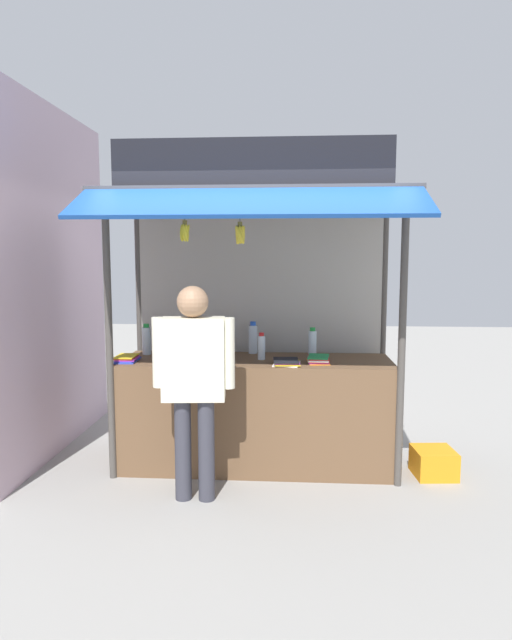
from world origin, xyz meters
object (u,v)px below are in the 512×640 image
(water_bottle_rear_center, at_px, (261,347))
(water_bottle_front_right, at_px, (253,338))
(plastic_crate, at_px, (434,463))
(water_bottle_right, at_px, (312,343))
(vendor_person, at_px, (194,373))
(magazine_stack_back_right, at_px, (127,358))
(banana_bunch_inner_left, at_px, (240,234))
(banana_bunch_inner_right, at_px, (185,232))
(water_bottle_front_left, at_px, (147,340))
(magazine_stack_back_left, at_px, (318,359))
(magazine_stack_left, at_px, (286,362))

(water_bottle_rear_center, bearing_deg, water_bottle_front_right, 107.60)
(plastic_crate, bearing_deg, water_bottle_right, 161.14)
(water_bottle_rear_center, height_order, vendor_person, vendor_person)
(water_bottle_rear_center, relative_size, plastic_crate, 0.72)
(water_bottle_front_right, xyz_separation_m, water_bottle_right, (0.55, -0.12, -0.02))
(magazine_stack_back_right, bearing_deg, banana_bunch_inner_left, -17.40)
(water_bottle_front_right, distance_m, vendor_person, 1.12)
(banana_bunch_inner_right, bearing_deg, water_bottle_front_left, 127.37)
(magazine_stack_back_right, relative_size, banana_bunch_inner_right, 0.96)
(water_bottle_rear_center, height_order, banana_bunch_inner_left, banana_bunch_inner_left)
(water_bottle_right, distance_m, magazine_stack_back_left, 0.30)
(banana_bunch_inner_right, height_order, banana_bunch_inner_left, same)
(water_bottle_front_left, relative_size, magazine_stack_back_right, 1.03)
(water_bottle_right, relative_size, banana_bunch_inner_right, 0.92)
(magazine_stack_left, bearing_deg, banana_bunch_inner_right, -161.22)
(water_bottle_right, xyz_separation_m, banana_bunch_inner_right, (-1.02, -0.66, 0.96))
(water_bottle_front_right, xyz_separation_m, vendor_person, (-0.37, -1.05, -0.11))
(water_bottle_right, bearing_deg, magazine_stack_back_right, -167.84)
(water_bottle_rear_center, height_order, magazine_stack_left, water_bottle_rear_center)
(magazine_stack_left, xyz_separation_m, plastic_crate, (1.26, 0.04, -0.86))
(banana_bunch_inner_left, relative_size, vendor_person, 0.19)
(water_bottle_rear_center, distance_m, vendor_person, 0.88)
(magazine_stack_back_right, distance_m, vendor_person, 0.90)
(magazine_stack_back_left, height_order, banana_bunch_inner_right, banana_bunch_inner_right)
(water_bottle_rear_center, height_order, magazine_stack_back_right, water_bottle_rear_center)
(water_bottle_front_right, xyz_separation_m, plastic_crate, (1.57, -0.47, -0.98))
(water_bottle_rear_center, xyz_separation_m, vendor_person, (-0.47, -0.74, -0.08))
(water_bottle_front_left, bearing_deg, magazine_stack_back_right, -103.37)
(water_bottle_front_right, distance_m, banana_bunch_inner_right, 1.32)
(water_bottle_right, bearing_deg, vendor_person, -134.83)
(water_bottle_front_right, height_order, magazine_stack_back_left, water_bottle_front_right)
(banana_bunch_inner_right, xyz_separation_m, banana_bunch_inner_left, (0.43, -0.00, -0.02))
(water_bottle_right, xyz_separation_m, magazine_stack_back_left, (0.04, -0.28, -0.10))
(banana_bunch_inner_right, height_order, plastic_crate, banana_bunch_inner_right)
(water_bottle_right, distance_m, magazine_stack_left, 0.47)
(banana_bunch_inner_left, bearing_deg, plastic_crate, 11.04)
(magazine_stack_left, height_order, banana_bunch_inner_right, banana_bunch_inner_right)
(magazine_stack_back_right, bearing_deg, magazine_stack_left, -1.97)
(magazine_stack_left, height_order, plastic_crate, magazine_stack_left)
(water_bottle_right, height_order, magazine_stack_left, water_bottle_right)
(water_bottle_front_right, bearing_deg, water_bottle_rear_center, -72.40)
(magazine_stack_back_left, bearing_deg, magazine_stack_left, -157.00)
(water_bottle_rear_center, xyz_separation_m, banana_bunch_inner_right, (-0.57, -0.48, 0.98))
(water_bottle_front_left, relative_size, banana_bunch_inner_right, 0.99)
(magazine_stack_left, bearing_deg, plastic_crate, 2.01)
(magazine_stack_back_right, distance_m, plastic_crate, 2.77)
(magazine_stack_back_left, bearing_deg, water_bottle_right, 98.12)
(magazine_stack_back_right, height_order, magazine_stack_left, magazine_stack_back_right)
(water_bottle_rear_center, bearing_deg, magazine_stack_left, -43.70)
(banana_bunch_inner_right, xyz_separation_m, plastic_crate, (2.05, 0.31, -1.93))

